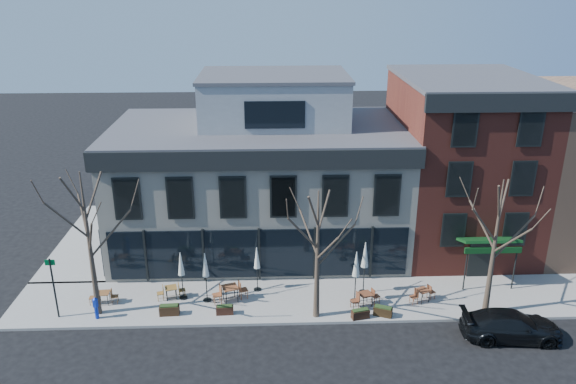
{
  "coord_description": "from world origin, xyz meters",
  "views": [
    {
      "loc": [
        0.58,
        -29.09,
        16.72
      ],
      "look_at": [
        1.74,
        2.0,
        4.89
      ],
      "focal_mm": 35.0,
      "sensor_mm": 36.0,
      "label": 1
    }
  ],
  "objects_px": {
    "call_box": "(96,307)",
    "cafe_set_0": "(104,296)",
    "parked_sedan": "(511,326)",
    "umbrella_0": "(181,266)"
  },
  "relations": [
    {
      "from": "parked_sedan",
      "to": "call_box",
      "type": "height_order",
      "value": "parked_sedan"
    },
    {
      "from": "parked_sedan",
      "to": "call_box",
      "type": "bearing_deg",
      "value": 88.03
    },
    {
      "from": "cafe_set_0",
      "to": "umbrella_0",
      "type": "xyz_separation_m",
      "value": [
        4.24,
        0.36,
        1.57
      ]
    },
    {
      "from": "parked_sedan",
      "to": "cafe_set_0",
      "type": "height_order",
      "value": "parked_sedan"
    },
    {
      "from": "parked_sedan",
      "to": "cafe_set_0",
      "type": "bearing_deg",
      "value": 84.16
    },
    {
      "from": "parked_sedan",
      "to": "umbrella_0",
      "type": "height_order",
      "value": "umbrella_0"
    },
    {
      "from": "call_box",
      "to": "cafe_set_0",
      "type": "xyz_separation_m",
      "value": [
        -0.01,
        1.45,
        -0.24
      ]
    },
    {
      "from": "parked_sedan",
      "to": "umbrella_0",
      "type": "bearing_deg",
      "value": 80.51
    },
    {
      "from": "call_box",
      "to": "umbrella_0",
      "type": "xyz_separation_m",
      "value": [
        4.23,
        1.8,
        1.33
      ]
    },
    {
      "from": "parked_sedan",
      "to": "umbrella_0",
      "type": "xyz_separation_m",
      "value": [
        -16.71,
        4.08,
        1.43
      ]
    }
  ]
}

